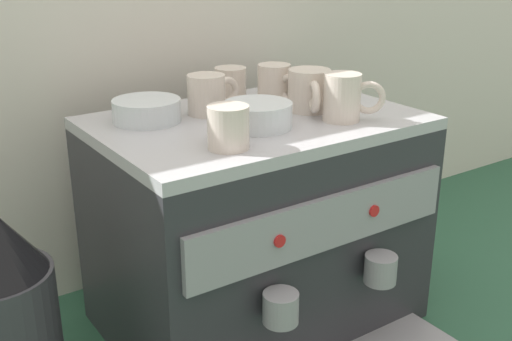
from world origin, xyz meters
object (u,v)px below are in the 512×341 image
(ceramic_bowl_2, at_px, (147,111))
(ceramic_cup_3, at_px, (310,91))
(milk_pitcher, at_px, (399,234))
(ceramic_cup_4, at_px, (208,94))
(ceramic_cup_0, at_px, (345,97))
(ceramic_bowl_1, at_px, (310,88))
(ceramic_cup_5, at_px, (227,127))
(espresso_machine, at_px, (258,224))
(ceramic_cup_1, at_px, (231,84))
(ceramic_cup_2, at_px, (275,85))
(coffee_grinder, at_px, (0,324))
(ceramic_bowl_0, at_px, (258,116))

(ceramic_bowl_2, bearing_deg, ceramic_cup_3, -21.13)
(ceramic_cup_3, bearing_deg, milk_pitcher, 5.53)
(ceramic_cup_4, distance_m, ceramic_bowl_2, 0.11)
(ceramic_cup_0, height_order, ceramic_cup_4, ceramic_cup_0)
(ceramic_cup_0, height_order, ceramic_cup_3, ceramic_cup_0)
(ceramic_cup_3, relative_size, ceramic_bowl_1, 1.09)
(ceramic_bowl_1, bearing_deg, milk_pitcher, -14.25)
(ceramic_cup_0, height_order, ceramic_cup_5, ceramic_cup_0)
(ceramic_cup_3, height_order, ceramic_bowl_2, ceramic_cup_3)
(espresso_machine, relative_size, ceramic_cup_1, 6.44)
(ceramic_cup_2, bearing_deg, ceramic_cup_0, -78.23)
(ceramic_cup_4, bearing_deg, espresso_machine, -53.01)
(ceramic_cup_5, distance_m, coffee_grinder, 0.44)
(ceramic_cup_5, height_order, ceramic_bowl_0, ceramic_cup_5)
(ceramic_cup_0, xyz_separation_m, coffee_grinder, (-0.59, 0.06, -0.27))
(ceramic_cup_2, distance_m, ceramic_cup_5, 0.27)
(ceramic_bowl_0, distance_m, milk_pitcher, 0.57)
(ceramic_cup_3, relative_size, ceramic_bowl_2, 0.95)
(ceramic_cup_0, distance_m, ceramic_bowl_2, 0.34)
(ceramic_cup_0, height_order, ceramic_bowl_2, ceramic_cup_0)
(ceramic_bowl_2, bearing_deg, ceramic_cup_5, -79.25)
(ceramic_cup_1, height_order, ceramic_bowl_2, ceramic_cup_1)
(ceramic_cup_0, relative_size, ceramic_cup_4, 0.89)
(espresso_machine, bearing_deg, ceramic_cup_1, 76.67)
(ceramic_cup_3, xyz_separation_m, ceramic_bowl_2, (-0.27, 0.11, -0.02))
(coffee_grinder, distance_m, milk_pitcher, 0.89)
(ceramic_cup_3, relative_size, milk_pitcher, 0.89)
(ceramic_cup_1, distance_m, ceramic_bowl_0, 0.19)
(ceramic_cup_2, relative_size, ceramic_bowl_2, 0.87)
(ceramic_cup_1, height_order, ceramic_cup_4, ceramic_cup_4)
(ceramic_bowl_1, distance_m, ceramic_bowl_2, 0.35)
(ceramic_bowl_1, bearing_deg, ceramic_cup_2, -172.10)
(ceramic_cup_1, height_order, ceramic_cup_5, ceramic_cup_5)
(ceramic_cup_0, relative_size, milk_pitcher, 0.75)
(ceramic_cup_1, height_order, ceramic_bowl_1, ceramic_cup_1)
(coffee_grinder, relative_size, milk_pitcher, 3.00)
(ceramic_bowl_0, height_order, ceramic_bowl_2, ceramic_bowl_0)
(ceramic_cup_1, xyz_separation_m, ceramic_bowl_1, (0.14, -0.06, -0.02))
(ceramic_cup_1, bearing_deg, espresso_machine, -103.33)
(ceramic_cup_5, xyz_separation_m, milk_pitcher, (0.54, 0.12, -0.38))
(ceramic_cup_3, bearing_deg, ceramic_cup_0, -82.94)
(ceramic_cup_3, xyz_separation_m, ceramic_bowl_0, (-0.14, -0.03, -0.02))
(ceramic_bowl_0, relative_size, milk_pitcher, 0.92)
(espresso_machine, xyz_separation_m, ceramic_cup_5, (-0.13, -0.11, 0.24))
(ceramic_cup_0, xyz_separation_m, milk_pitcher, (0.29, 0.11, -0.39))
(ceramic_cup_1, distance_m, coffee_grinder, 0.59)
(espresso_machine, xyz_separation_m, coffee_grinder, (-0.47, -0.03, -0.02))
(coffee_grinder, bearing_deg, ceramic_bowl_0, -1.69)
(espresso_machine, height_order, coffee_grinder, espresso_machine)
(ceramic_bowl_0, bearing_deg, ceramic_bowl_2, 135.06)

